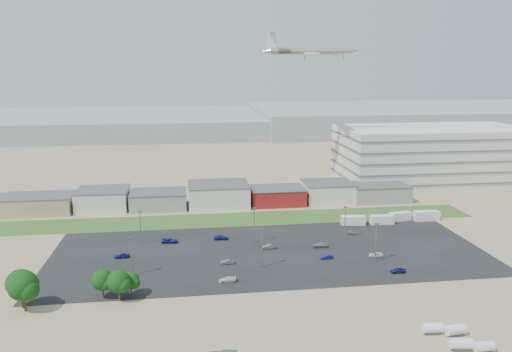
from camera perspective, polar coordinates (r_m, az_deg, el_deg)
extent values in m
plane|color=#8B7959|center=(121.75, 0.73, -12.13)|extent=(700.00, 700.00, 0.00)
cube|color=black|center=(140.72, 1.55, -8.68)|extent=(120.00, 50.00, 0.01)
cube|color=#2B5921|center=(170.11, -1.86, -4.95)|extent=(160.00, 16.00, 0.02)
cube|color=silver|center=(233.82, 19.46, 2.23)|extent=(80.00, 40.00, 25.00)
imported|color=silver|center=(141.09, 13.53, -8.74)|extent=(4.15, 2.26, 1.10)
imported|color=navy|center=(137.05, 8.07, -9.13)|extent=(3.67, 1.66, 1.17)
imported|color=navy|center=(132.00, 15.92, -10.32)|extent=(3.86, 1.58, 1.31)
imported|color=silver|center=(122.30, -3.30, -11.72)|extent=(4.14, 1.70, 1.20)
imported|color=#595B5E|center=(132.59, -3.28, -9.77)|extent=(3.69, 1.42, 1.20)
imported|color=navy|center=(141.14, -15.07, -8.77)|extent=(3.97, 1.86, 1.32)
imported|color=navy|center=(150.60, -4.01, -7.03)|extent=(4.51, 2.12, 1.27)
imported|color=#595B5E|center=(143.04, 1.50, -8.06)|extent=(4.00, 1.65, 1.29)
imported|color=#A5A5AA|center=(157.82, 10.95, -6.35)|extent=(3.47, 1.77, 1.13)
imported|color=navy|center=(149.78, -9.84, -7.29)|extent=(4.97, 2.81, 1.31)
imported|color=#595B5E|center=(123.94, -16.72, -11.91)|extent=(4.37, 2.24, 1.21)
imported|color=#A5A5AA|center=(145.24, 7.24, -7.83)|extent=(4.70, 2.33, 1.31)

